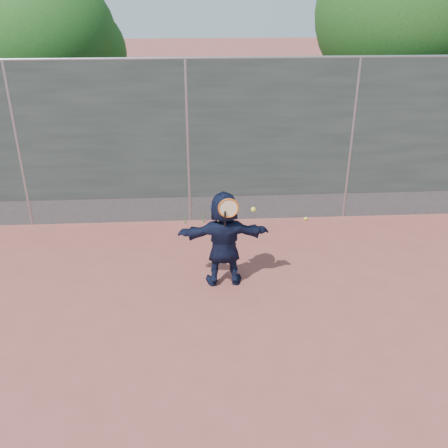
{
  "coord_description": "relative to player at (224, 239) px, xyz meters",
  "views": [
    {
      "loc": [
        0.11,
        -5.25,
        4.11
      ],
      "look_at": [
        0.51,
        1.25,
        0.98
      ],
      "focal_mm": 40.0,
      "sensor_mm": 36.0,
      "label": 1
    }
  ],
  "objects": [
    {
      "name": "ground",
      "position": [
        -0.51,
        -1.25,
        -0.74
      ],
      "size": [
        80.0,
        80.0,
        0.0
      ],
      "primitive_type": "plane",
      "color": "#9E4C42",
      "rests_on": "ground"
    },
    {
      "name": "player",
      "position": [
        0.0,
        0.0,
        0.0
      ],
      "size": [
        1.37,
        0.46,
        1.47
      ],
      "primitive_type": "imported",
      "rotation": [
        0.0,
        0.0,
        3.16
      ],
      "color": "#121833",
      "rests_on": "ground"
    },
    {
      "name": "ball_ground",
      "position": [
        1.71,
        2.1,
        -0.7
      ],
      "size": [
        0.07,
        0.07,
        0.07
      ],
      "primitive_type": "sphere",
      "color": "#F2F436",
      "rests_on": "ground"
    },
    {
      "name": "fence",
      "position": [
        -0.51,
        2.25,
        0.85
      ],
      "size": [
        20.0,
        0.06,
        3.03
      ],
      "color": "#38423D",
      "rests_on": "ground"
    },
    {
      "name": "swing_action",
      "position": [
        0.08,
        -0.19,
        0.56
      ],
      "size": [
        0.53,
        0.13,
        0.51
      ],
      "color": "#D05C13",
      "rests_on": "ground"
    },
    {
      "name": "tree_right",
      "position": [
        4.17,
        4.5,
        2.76
      ],
      "size": [
        3.78,
        3.6,
        5.39
      ],
      "color": "#382314",
      "rests_on": "ground"
    },
    {
      "name": "tree_left",
      "position": [
        -3.36,
        5.3,
        2.2
      ],
      "size": [
        3.15,
        3.0,
        4.53
      ],
      "color": "#382314",
      "rests_on": "ground"
    },
    {
      "name": "weed_clump",
      "position": [
        -0.22,
        2.14,
        -0.6
      ],
      "size": [
        0.68,
        0.07,
        0.3
      ],
      "color": "#387226",
      "rests_on": "ground"
    }
  ]
}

